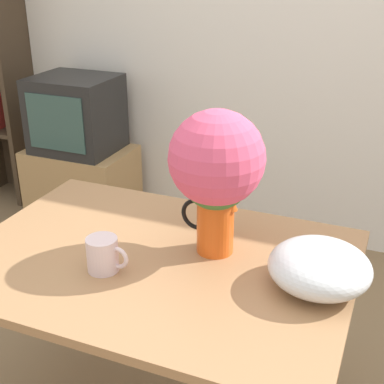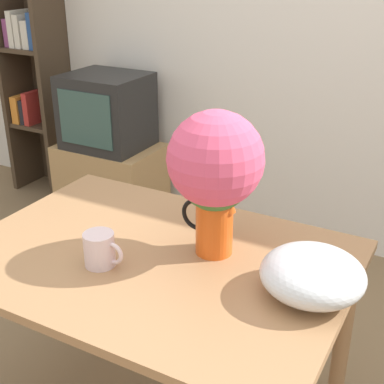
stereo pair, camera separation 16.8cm
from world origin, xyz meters
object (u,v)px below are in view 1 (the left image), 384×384
object	(u,v)px
coffee_mug	(104,255)
white_bowl	(320,267)
flower_vase	(216,168)
tv_set	(76,114)

from	to	relation	value
coffee_mug	white_bowl	bearing A→B (deg)	14.15
flower_vase	white_bowl	world-z (taller)	flower_vase
coffee_mug	tv_set	bearing A→B (deg)	126.32
flower_vase	white_bowl	xyz separation A→B (m)	(0.35, -0.08, -0.22)
white_bowl	tv_set	size ratio (longest dim) A/B	0.61
coffee_mug	white_bowl	size ratio (longest dim) A/B	0.46
flower_vase	coffee_mug	bearing A→B (deg)	-138.72
coffee_mug	tv_set	size ratio (longest dim) A/B	0.28
white_bowl	tv_set	xyz separation A→B (m)	(-1.70, 1.31, -0.08)
coffee_mug	tv_set	world-z (taller)	tv_set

